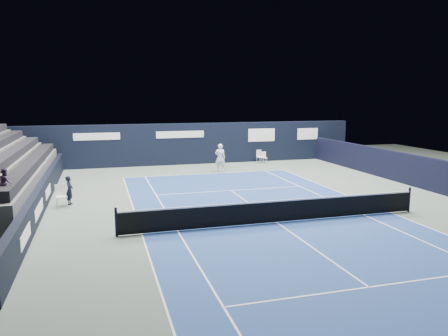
% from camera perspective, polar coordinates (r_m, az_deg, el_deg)
% --- Properties ---
extents(ground, '(48.00, 48.00, 0.00)m').
position_cam_1_polar(ground, '(19.97, 4.66, -5.56)').
color(ground, '#4E5D54').
rests_on(ground, ground).
extents(court_surface, '(10.97, 23.77, 0.01)m').
position_cam_1_polar(court_surface, '(18.18, 6.90, -7.09)').
color(court_surface, navy).
rests_on(court_surface, ground).
extents(enclosure_wall_right, '(0.30, 22.00, 1.80)m').
position_cam_1_polar(enclosure_wall_right, '(28.38, 21.92, 0.11)').
color(enclosure_wall_right, black).
rests_on(enclosure_wall_right, ground).
extents(folding_chair_back_a, '(0.40, 0.38, 0.88)m').
position_cam_1_polar(folding_chair_back_a, '(33.98, 5.22, 1.50)').
color(folding_chair_back_a, silver).
rests_on(folding_chair_back_a, ground).
extents(folding_chair_back_b, '(0.55, 0.54, 1.02)m').
position_cam_1_polar(folding_chair_back_b, '(33.93, 4.67, 1.63)').
color(folding_chair_back_b, silver).
rests_on(folding_chair_back_b, ground).
extents(line_judge_chair, '(0.56, 0.55, 1.05)m').
position_cam_1_polar(line_judge_chair, '(21.87, -20.55, -3.21)').
color(line_judge_chair, white).
rests_on(line_judge_chair, ground).
extents(line_judge, '(0.41, 0.55, 1.38)m').
position_cam_1_polar(line_judge, '(22.10, -19.53, -2.77)').
color(line_judge, black).
rests_on(line_judge, ground).
extents(court_markings, '(11.03, 23.83, 0.00)m').
position_cam_1_polar(court_markings, '(18.18, 6.91, -7.07)').
color(court_markings, white).
rests_on(court_markings, court_surface).
extents(tennis_net, '(12.90, 0.10, 1.10)m').
position_cam_1_polar(tennis_net, '(18.05, 6.94, -5.55)').
color(tennis_net, black).
rests_on(tennis_net, ground).
extents(back_sponsor_wall, '(26.00, 0.63, 3.10)m').
position_cam_1_polar(back_sponsor_wall, '(33.44, -4.12, 3.20)').
color(back_sponsor_wall, black).
rests_on(back_sponsor_wall, ground).
extents(side_barrier_left, '(0.33, 22.00, 1.20)m').
position_cam_1_polar(side_barrier_left, '(22.62, -22.41, -2.91)').
color(side_barrier_left, black).
rests_on(side_barrier_left, ground).
extents(tennis_player, '(0.80, 0.94, 1.91)m').
position_cam_1_polar(tennis_player, '(30.04, -0.50, 1.38)').
color(tennis_player, white).
rests_on(tennis_player, ground).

